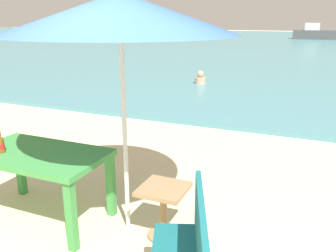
% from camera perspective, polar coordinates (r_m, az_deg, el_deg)
% --- Properties ---
extents(sea_water, '(120.00, 50.00, 0.08)m').
position_cam_1_polar(sea_water, '(31.57, 21.13, 12.20)').
color(sea_water, teal).
rests_on(sea_water, ground_plane).
extents(picnic_table_green, '(1.40, 0.80, 0.76)m').
position_cam_1_polar(picnic_table_green, '(3.94, -19.92, -5.44)').
color(picnic_table_green, '#3D8C42').
rests_on(picnic_table_green, ground_plane).
extents(beer_bottle_amber, '(0.07, 0.07, 0.26)m').
position_cam_1_polar(beer_bottle_amber, '(4.01, -25.18, -2.60)').
color(beer_bottle_amber, brown).
rests_on(beer_bottle_amber, picnic_table_green).
extents(patio_umbrella, '(2.10, 2.10, 2.30)m').
position_cam_1_polar(patio_umbrella, '(3.27, -7.65, 17.39)').
color(patio_umbrella, silver).
rests_on(patio_umbrella, ground_plane).
extents(side_table_wood, '(0.44, 0.44, 0.54)m').
position_cam_1_polar(side_table_wood, '(3.53, -0.72, -12.46)').
color(side_table_wood, '#9E7A51').
rests_on(side_table_wood, ground_plane).
extents(swimmer_person, '(0.34, 0.34, 0.41)m').
position_cam_1_polar(swimmer_person, '(11.35, 5.19, 7.57)').
color(swimmer_person, tan).
rests_on(swimmer_person, sea_water).
extents(boat_ferry, '(4.08, 1.11, 1.48)m').
position_cam_1_polar(boat_ferry, '(37.33, 22.49, 13.52)').
color(boat_ferry, '#4C4C4C').
rests_on(boat_ferry, sea_water).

